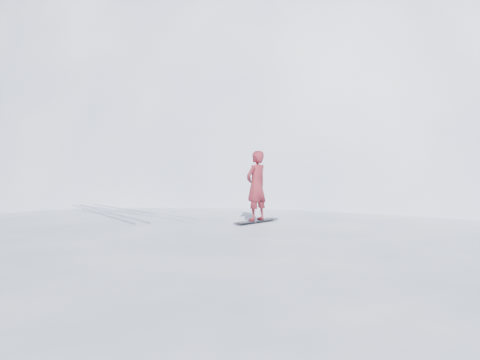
{
  "coord_description": "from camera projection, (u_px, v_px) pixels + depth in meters",
  "views": [
    {
      "loc": [
        -4.74,
        -12.22,
        4.32
      ],
      "look_at": [
        2.3,
        1.71,
        3.5
      ],
      "focal_mm": 40.0,
      "sensor_mm": 36.0,
      "label": 1
    }
  ],
  "objects": [
    {
      "name": "ground",
      "position": [
        188.0,
        326.0,
        13.25
      ],
      "size": [
        400.0,
        400.0,
        0.0
      ],
      "primitive_type": "plane",
      "color": "white",
      "rests_on": "ground"
    },
    {
      "name": "near_ridge",
      "position": [
        183.0,
        293.0,
        16.37
      ],
      "size": [
        36.0,
        28.0,
        4.8
      ],
      "primitive_type": "ellipsoid",
      "color": "white",
      "rests_on": "ground"
    },
    {
      "name": "summit_peak",
      "position": [
        316.0,
        202.0,
        46.33
      ],
      "size": [
        60.0,
        56.0,
        56.0
      ],
      "primitive_type": "ellipsoid",
      "color": "white",
      "rests_on": "ground"
    },
    {
      "name": "peak_shoulder",
      "position": [
        219.0,
        217.0,
        35.58
      ],
      "size": [
        28.0,
        24.0,
        18.0
      ],
      "primitive_type": "ellipsoid",
      "color": "white",
      "rests_on": "ground"
    },
    {
      "name": "wind_bumps",
      "position": [
        142.0,
        307.0,
        14.89
      ],
      "size": [
        16.0,
        14.4,
        1.0
      ],
      "color": "white",
      "rests_on": "ground"
    },
    {
      "name": "snowboard",
      "position": [
        256.0,
        221.0,
        14.79
      ],
      "size": [
        1.54,
        0.79,
        0.03
      ],
      "primitive_type": "cube",
      "rotation": [
        0.0,
        0.0,
        0.35
      ],
      "color": "black",
      "rests_on": "near_ridge"
    },
    {
      "name": "snowboarder",
      "position": [
        256.0,
        186.0,
        14.74
      ],
      "size": [
        0.82,
        0.67,
        1.93
      ],
      "primitive_type": "imported",
      "rotation": [
        0.0,
        0.0,
        3.49
      ],
      "color": "maroon",
      "rests_on": "snowboard"
    },
    {
      "name": "board_tracks",
      "position": [
        119.0,
        212.0,
        17.0
      ],
      "size": [
        2.51,
        5.97,
        0.04
      ],
      "color": "silver",
      "rests_on": "ground"
    }
  ]
}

